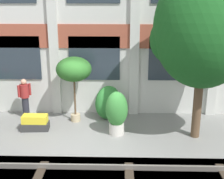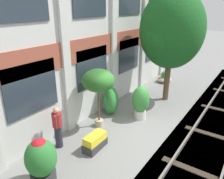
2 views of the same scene
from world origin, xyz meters
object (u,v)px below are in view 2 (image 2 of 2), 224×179
at_px(broadleaf_tree, 172,32).
at_px(topiary_hedge, 111,100).
at_px(resident_by_doorway, 58,126).
at_px(potted_plant_square_trough, 95,142).
at_px(potted_plant_wide_bowl, 164,78).
at_px(potted_plant_glazed_jar, 141,100).
at_px(potted_plant_terracotta_small, 98,81).
at_px(potted_plant_stone_basin, 41,160).

relative_size(broadleaf_tree, topiary_hedge, 4.21).
bearing_deg(topiary_hedge, broadleaf_tree, -26.17).
relative_size(resident_by_doorway, topiary_hedge, 1.19).
xyz_separation_m(potted_plant_square_trough, potted_plant_wide_bowl, (8.17, 0.76, -0.00)).
relative_size(potted_plant_glazed_jar, potted_plant_terracotta_small, 0.62).
bearing_deg(potted_plant_glazed_jar, potted_plant_terracotta_small, 145.07).
relative_size(potted_plant_stone_basin, potted_plant_wide_bowl, 1.56).
distance_m(potted_plant_terracotta_small, topiary_hedge, 1.82).
xyz_separation_m(broadleaf_tree, potted_plant_square_trough, (-5.56, 0.37, -3.30)).
xyz_separation_m(potted_plant_terracotta_small, resident_by_doorway, (-1.97, 0.28, -1.14)).
distance_m(potted_plant_square_trough, potted_plant_terracotta_small, 2.32).
xyz_separation_m(broadleaf_tree, potted_plant_wide_bowl, (2.61, 1.14, -3.30)).
bearing_deg(potted_plant_glazed_jar, topiary_hedge, 104.32).
distance_m(broadleaf_tree, potted_plant_terracotta_small, 4.69).
bearing_deg(potted_plant_square_trough, potted_plant_glazed_jar, -4.97).
bearing_deg(potted_plant_wide_bowl, potted_plant_terracotta_small, 179.28).
bearing_deg(potted_plant_glazed_jar, potted_plant_square_trough, 175.03).
distance_m(potted_plant_square_trough, potted_plant_wide_bowl, 8.20).
bearing_deg(potted_plant_stone_basin, potted_plant_terracotta_small, 10.82).
distance_m(potted_plant_stone_basin, potted_plant_wide_bowl, 10.29).
xyz_separation_m(broadleaf_tree, potted_plant_glazed_jar, (-2.66, 0.12, -2.69)).
bearing_deg(potted_plant_terracotta_small, topiary_hedge, 11.86).
bearing_deg(potted_plant_terracotta_small, broadleaf_tree, -16.07).
relative_size(potted_plant_stone_basin, resident_by_doorway, 0.94).
bearing_deg(resident_by_doorway, potted_plant_terracotta_small, 44.71).
relative_size(potted_plant_stone_basin, potted_plant_square_trough, 1.48).
xyz_separation_m(potted_plant_glazed_jar, potted_plant_wide_bowl, (5.27, 1.01, -0.60)).
height_order(potted_plant_terracotta_small, topiary_hedge, potted_plant_terracotta_small).
bearing_deg(broadleaf_tree, potted_plant_square_trough, 176.17).
relative_size(potted_plant_square_trough, potted_plant_terracotta_small, 0.40).
bearing_deg(resident_by_doorway, potted_plant_wide_bowl, 50.42).
xyz_separation_m(potted_plant_terracotta_small, topiary_hedge, (1.23, 0.26, -1.32)).
height_order(potted_plant_square_trough, potted_plant_wide_bowl, potted_plant_wide_bowl).
height_order(broadleaf_tree, potted_plant_glazed_jar, broadleaf_tree).
bearing_deg(potted_plant_square_trough, broadleaf_tree, -3.83).
bearing_deg(potted_plant_glazed_jar, potted_plant_wide_bowl, 10.88).
distance_m(broadleaf_tree, resident_by_doorway, 6.95).
height_order(potted_plant_square_trough, resident_by_doorway, resident_by_doorway).
distance_m(potted_plant_glazed_jar, resident_by_doorway, 3.81).
height_order(broadleaf_tree, potted_plant_stone_basin, broadleaf_tree).
distance_m(potted_plant_stone_basin, potted_plant_terracotta_small, 3.67).
bearing_deg(potted_plant_wide_bowl, topiary_hedge, 176.49).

